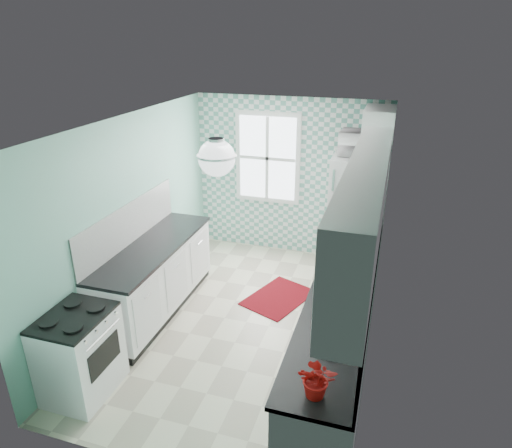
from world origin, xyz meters
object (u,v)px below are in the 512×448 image
(sink, at_px, (355,243))
(microwave, at_px, (363,143))
(ceiling_light, at_px, (217,158))
(fridge, at_px, (356,215))
(potted_plant, at_px, (318,379))
(stove, at_px, (80,353))
(fruit_bowl, at_px, (329,344))

(sink, relative_size, microwave, 0.90)
(ceiling_light, bearing_deg, fridge, 66.93)
(fridge, distance_m, potted_plant, 3.79)
(fridge, relative_size, sink, 3.21)
(ceiling_light, bearing_deg, sink, 52.10)
(fridge, distance_m, sink, 1.06)
(stove, distance_m, potted_plant, 2.51)
(microwave, bearing_deg, fridge, 56.40)
(microwave, bearing_deg, sink, 97.83)
(stove, xyz_separation_m, fruit_bowl, (2.40, 0.20, 0.51))
(sink, xyz_separation_m, potted_plant, (-0.00, -2.73, 0.17))
(stove, relative_size, potted_plant, 2.81)
(sink, bearing_deg, potted_plant, -87.41)
(ceiling_light, height_order, stove, ceiling_light)
(fruit_bowl, height_order, potted_plant, potted_plant)
(fridge, bearing_deg, sink, -83.93)
(microwave, bearing_deg, fruit_bowl, 94.39)
(stove, height_order, microwave, microwave)
(potted_plant, bearing_deg, stove, 170.92)
(ceiling_light, xyz_separation_m, stove, (-1.20, -0.80, -1.86))
(stove, distance_m, fruit_bowl, 2.46)
(stove, bearing_deg, fruit_bowl, 5.63)
(sink, height_order, potted_plant, sink)
(potted_plant, height_order, microwave, microwave)
(stove, height_order, sink, sink)
(stove, relative_size, fruit_bowl, 3.47)
(sink, height_order, fruit_bowl, sink)
(fridge, bearing_deg, stove, -123.15)
(fridge, height_order, microwave, microwave)
(ceiling_light, relative_size, sink, 0.63)
(potted_plant, distance_m, microwave, 3.88)
(fridge, relative_size, fruit_bowl, 7.11)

